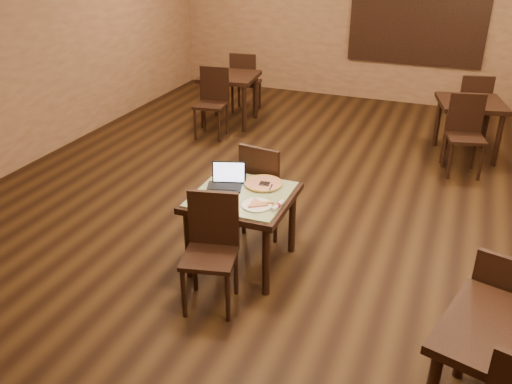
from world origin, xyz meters
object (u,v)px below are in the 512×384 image
at_px(other_table_c_chair_far, 504,305).
at_px(other_table_a_chair_near, 465,130).
at_px(chair_main_near, 212,244).
at_px(other_table_b_chair_far, 245,79).
at_px(chair_main_far, 264,185).
at_px(other_table_b, 229,83).
at_px(other_table_a_chair_far, 472,104).
at_px(other_table_b_chair_near, 213,98).
at_px(laptop, 227,180).
at_px(other_table_c, 512,353).
at_px(tiled_table, 242,203).
at_px(pizza_pan, 263,185).
at_px(other_table_a, 470,111).

bearing_deg(other_table_c_chair_far, other_table_a_chair_near, -68.20).
height_order(chair_main_near, other_table_b_chair_far, other_table_b_chair_far).
xyz_separation_m(chair_main_far, other_table_c_chair_far, (2.28, -1.20, -0.00)).
height_order(chair_main_near, other_table_b, chair_main_near).
xyz_separation_m(other_table_a_chair_far, other_table_b_chair_near, (-3.72, -1.17, 0.01)).
bearing_deg(chair_main_near, laptop, 91.03).
bearing_deg(other_table_b_chair_near, other_table_c, -53.15).
xyz_separation_m(other_table_b_chair_near, other_table_b_chair_far, (0.02, 1.22, 0.00)).
bearing_deg(tiled_table, pizza_pan, 62.66).
distance_m(other_table_a, other_table_c, 4.94).
relative_size(other_table_b_chair_far, other_table_c, 1.02).
bearing_deg(other_table_a, pizza_pan, -130.36).
height_order(other_table_c, other_table_c_chair_far, other_table_c_chair_far).
xyz_separation_m(chair_main_near, other_table_a_chair_far, (1.90, 4.95, 0.02)).
relative_size(pizza_pan, other_table_a_chair_near, 0.32).
xyz_separation_m(pizza_pan, other_table_b, (-1.95, 3.54, -0.09)).
bearing_deg(other_table_b_chair_near, pizza_pan, -62.81).
distance_m(other_table_b_chair_far, other_table_c, 6.93).
distance_m(chair_main_far, other_table_b_chair_far, 4.19).
xyz_separation_m(other_table_a, other_table_c, (0.43, -4.92, -0.01)).
xyz_separation_m(tiled_table, other_table_a, (1.86, 3.73, 0.01)).
height_order(other_table_a, other_table_b_chair_far, other_table_b_chair_far).
xyz_separation_m(chair_main_far, other_table_b, (-1.82, 3.17, 0.09)).
relative_size(laptop, other_table_a_chair_near, 0.36).
bearing_deg(tiled_table, chair_main_near, -92.65).
xyz_separation_m(other_table_b, other_table_b_chair_near, (-0.01, -0.61, -0.08)).
distance_m(laptop, other_table_b_chair_far, 4.59).
bearing_deg(chair_main_near, other_table_a_chair_near, 50.46).
xyz_separation_m(chair_main_far, other_table_a_chair_far, (1.89, 3.73, 0.00)).
height_order(laptop, pizza_pan, laptop).
height_order(other_table_a_chair_near, other_table_c_chair_far, other_table_a_chair_near).
relative_size(chair_main_near, other_table_b_chair_far, 0.96).
bearing_deg(pizza_pan, other_table_c, -33.42).
bearing_deg(other_table_b, other_table_b_chair_far, 82.42).
xyz_separation_m(chair_main_near, other_table_a_chair_near, (1.86, 3.74, 0.02)).
height_order(chair_main_near, other_table_b_chair_near, other_table_b_chair_near).
bearing_deg(chair_main_far, other_table_a, -113.44).
bearing_deg(chair_main_near, tiled_table, 75.03).
xyz_separation_m(tiled_table, other_table_a_chair_near, (1.84, 3.13, -0.07)).
bearing_deg(other_table_b, other_table_c, -56.96).
bearing_deg(other_table_c, other_table_c_chair_far, 107.51).
relative_size(other_table_b, other_table_c, 0.93).
xyz_separation_m(chair_main_near, other_table_c_chair_far, (2.29, 0.02, 0.01)).
bearing_deg(other_table_c_chair_far, other_table_b_chair_far, -35.43).
relative_size(other_table_a, other_table_c, 1.00).
height_order(other_table_a_chair_near, other_table_a_chair_far, same).
relative_size(other_table_c, other_table_c_chair_far, 1.01).
xyz_separation_m(pizza_pan, other_table_a_chair_near, (1.72, 2.89, -0.18)).
relative_size(chair_main_near, other_table_b_chair_near, 0.96).
xyz_separation_m(laptop, other_table_c_chair_far, (2.47, -0.70, -0.24)).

